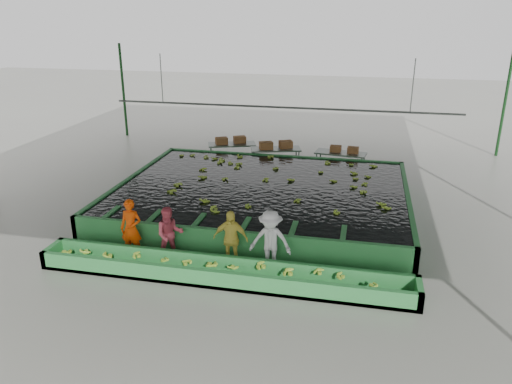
% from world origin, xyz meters
% --- Properties ---
extents(ground, '(80.00, 80.00, 0.00)m').
position_xyz_m(ground, '(0.00, 0.00, 0.00)').
color(ground, gray).
rests_on(ground, ground).
extents(shed_roof, '(20.00, 22.00, 0.04)m').
position_xyz_m(shed_roof, '(0.00, 0.00, 5.00)').
color(shed_roof, gray).
rests_on(shed_roof, shed_posts).
extents(shed_posts, '(20.00, 22.00, 5.00)m').
position_xyz_m(shed_posts, '(0.00, 0.00, 2.50)').
color(shed_posts, '#133B16').
rests_on(shed_posts, ground).
extents(flotation_tank, '(10.00, 8.00, 0.90)m').
position_xyz_m(flotation_tank, '(0.00, 1.50, 0.45)').
color(flotation_tank, '#2A7A38').
rests_on(flotation_tank, ground).
extents(tank_water, '(9.70, 7.70, 0.00)m').
position_xyz_m(tank_water, '(0.00, 1.50, 0.85)').
color(tank_water, black).
rests_on(tank_water, flotation_tank).
extents(sorting_trough, '(10.00, 1.00, 0.50)m').
position_xyz_m(sorting_trough, '(0.00, -3.60, 0.25)').
color(sorting_trough, '#2A7A38').
rests_on(sorting_trough, ground).
extents(cableway_rail, '(0.08, 0.08, 14.00)m').
position_xyz_m(cableway_rail, '(0.00, 5.00, 3.00)').
color(cableway_rail, '#59605B').
rests_on(cableway_rail, shed_roof).
extents(rail_hanger_left, '(0.04, 0.04, 2.00)m').
position_xyz_m(rail_hanger_left, '(-5.00, 5.00, 4.00)').
color(rail_hanger_left, '#59605B').
rests_on(rail_hanger_left, shed_roof).
extents(rail_hanger_right, '(0.04, 0.04, 2.00)m').
position_xyz_m(rail_hanger_right, '(5.00, 5.00, 4.00)').
color(rail_hanger_right, '#59605B').
rests_on(rail_hanger_right, shed_roof).
extents(worker_a, '(0.63, 0.42, 1.71)m').
position_xyz_m(worker_a, '(-2.89, -2.80, 0.86)').
color(worker_a, '#E84307').
rests_on(worker_a, ground).
extents(worker_b, '(0.95, 0.86, 1.59)m').
position_xyz_m(worker_b, '(-1.74, -2.80, 0.79)').
color(worker_b, '#D0485A').
rests_on(worker_b, ground).
extents(worker_c, '(0.98, 0.44, 1.65)m').
position_xyz_m(worker_c, '(0.02, -2.80, 0.83)').
color(worker_c, '#E4D34C').
rests_on(worker_c, ground).
extents(worker_d, '(1.13, 0.66, 1.74)m').
position_xyz_m(worker_d, '(1.12, -2.80, 0.87)').
color(worker_d, silver).
rests_on(worker_d, ground).
extents(packing_table_left, '(2.28, 1.50, 0.97)m').
position_xyz_m(packing_table_left, '(-2.46, 6.58, 0.48)').
color(packing_table_left, '#59605B').
rests_on(packing_table_left, ground).
extents(packing_table_mid, '(2.30, 1.44, 0.98)m').
position_xyz_m(packing_table_mid, '(-0.36, 6.17, 0.49)').
color(packing_table_mid, '#59605B').
rests_on(packing_table_mid, ground).
extents(packing_table_right, '(2.22, 1.13, 0.96)m').
position_xyz_m(packing_table_right, '(2.45, 6.15, 0.48)').
color(packing_table_right, '#59605B').
rests_on(packing_table_right, ground).
extents(box_stack_left, '(1.39, 0.98, 0.30)m').
position_xyz_m(box_stack_left, '(-2.53, 6.62, 0.97)').
color(box_stack_left, brown).
rests_on(box_stack_left, packing_table_left).
extents(box_stack_mid, '(1.47, 0.98, 0.31)m').
position_xyz_m(box_stack_mid, '(-0.36, 6.17, 0.98)').
color(box_stack_mid, brown).
rests_on(box_stack_mid, packing_table_mid).
extents(box_stack_right, '(1.22, 0.44, 0.26)m').
position_xyz_m(box_stack_right, '(2.58, 6.21, 0.97)').
color(box_stack_right, brown).
rests_on(box_stack_right, packing_table_right).
extents(floating_bananas, '(8.91, 6.07, 0.12)m').
position_xyz_m(floating_bananas, '(0.00, 2.30, 0.85)').
color(floating_bananas, '#8DB22E').
rests_on(floating_bananas, tank_water).
extents(trough_bananas, '(9.08, 0.61, 0.12)m').
position_xyz_m(trough_bananas, '(0.00, -3.60, 0.40)').
color(trough_bananas, '#8DB22E').
rests_on(trough_bananas, sorting_trough).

